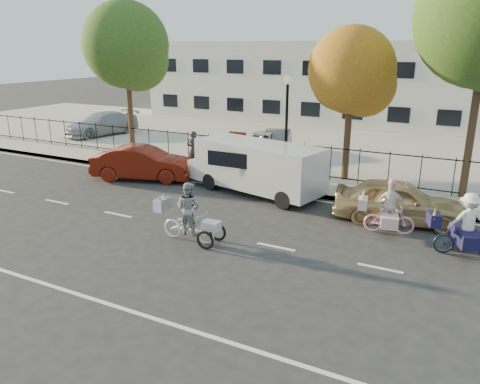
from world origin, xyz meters
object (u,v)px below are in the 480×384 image
Objects in this scene: bull_bike at (466,230)px; pedestrian at (194,150)px; red_sedan at (143,163)px; lot_car_b at (261,144)px; unicorn_bike at (389,213)px; lot_car_a at (102,124)px; lot_car_c at (277,142)px; lamppost at (287,109)px; gold_sedan at (398,201)px; white_van at (256,166)px; zebra_trike at (189,219)px.

bull_bike is 12.40m from pedestrian.
red_sedan reaches higher than lot_car_b.
unicorn_bike is 1.01× the size of pedestrian.
lot_car_a is 1.33× the size of lot_car_c.
lot_car_b is at bearing 31.64° from bull_bike.
bull_bike is at bearing -117.07° from unicorn_bike.
bull_bike is (7.38, -4.80, -2.39)m from lamppost.
unicorn_bike is at bearing 166.06° from gold_sedan.
bull_bike is at bearing -4.79° from white_van.
zebra_trike reaches higher than gold_sedan.
lot_car_b is (-10.18, 8.25, 0.01)m from bull_bike.
unicorn_bike reaches higher than lot_car_a.
lot_car_b is (-2.80, 3.45, -2.38)m from lamppost.
bull_bike reaches higher than red_sedan.
white_van is at bearing 52.61° from bull_bike.
lamppost is 2.02× the size of zebra_trike.
white_van reaches higher than pedestrian.
unicorn_bike is 0.30× the size of white_van.
lot_car_c is (-1.92, 6.58, -0.36)m from white_van.
pedestrian is 0.48× the size of lot_car_c.
red_sedan is 11.18m from lot_car_a.
bull_bike is 0.48× the size of lot_car_b.
lot_car_c is at bearing 8.59° from zebra_trike.
red_sedan is at bearing -119.95° from lot_car_b.
lamppost reaches higher than zebra_trike.
red_sedan is 1.06× the size of gold_sedan.
lamppost is 6.66m from red_sedan.
lamppost reaches higher than unicorn_bike.
red_sedan reaches higher than gold_sedan.
lamppost is 5.04m from lot_car_b.
zebra_trike is 0.48× the size of red_sedan.
lamppost is at bearing 50.74° from gold_sedan.
white_van is 6.87m from lot_car_c.
lamppost is at bearing 37.60° from bull_bike.
pedestrian is (-4.00, 1.67, -0.08)m from white_van.
red_sedan is at bearing 70.71° from unicorn_bike.
bull_bike is 13.10m from lot_car_b.
lot_car_a reaches higher than lot_car_c.
lamppost is 1.17× the size of lot_car_c.
gold_sedan is 9.86m from pedestrian.
lamppost is 6.51m from gold_sedan.
gold_sedan is 2.35× the size of pedestrian.
lamppost is 2.40× the size of unicorn_bike.
unicorn_bike is 0.43× the size of lot_car_b.
unicorn_bike is 2.29m from bull_bike.
lot_car_b is at bearing 12.26° from zebra_trike.
unicorn_bike is at bearing -49.42° from lot_car_b.
pedestrian is at bearing 66.52° from gold_sedan.
white_van reaches higher than lot_car_b.
lot_car_b is at bearing 129.11° from lamppost.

